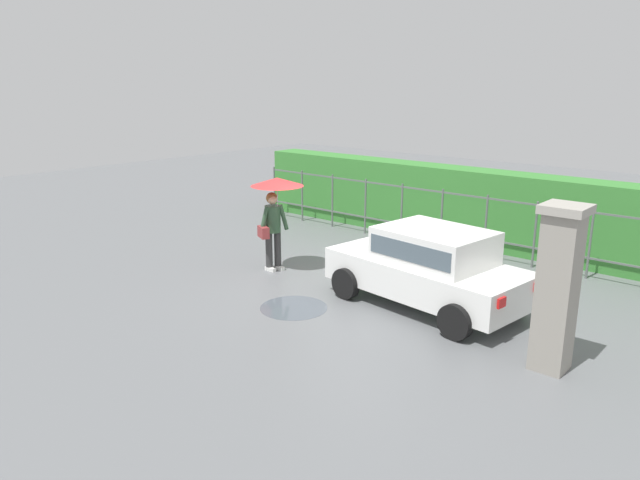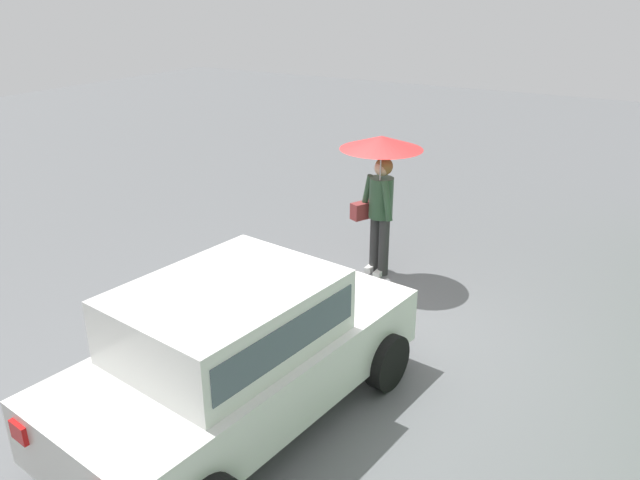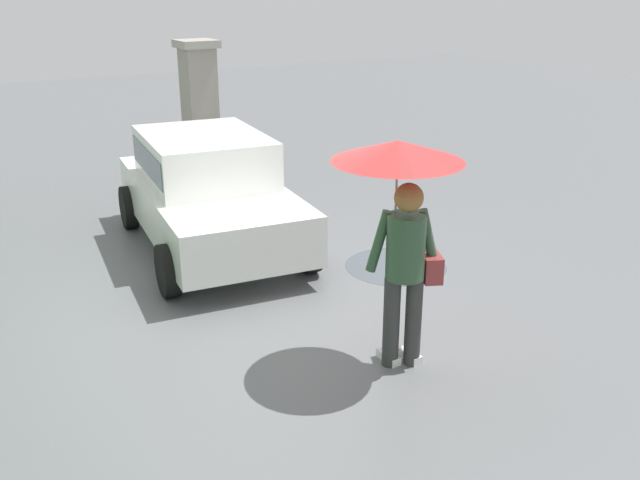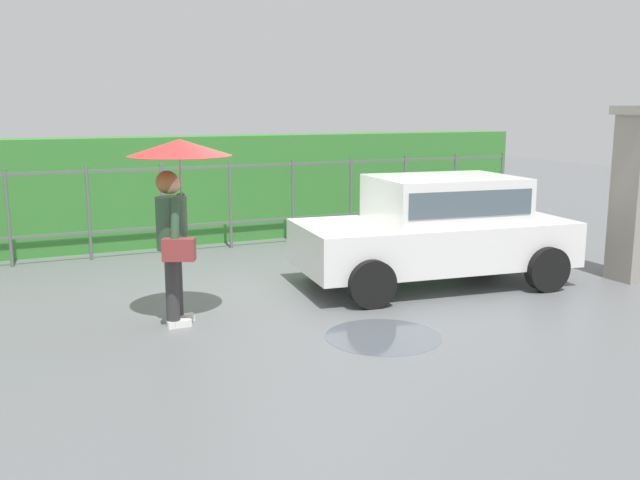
# 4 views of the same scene
# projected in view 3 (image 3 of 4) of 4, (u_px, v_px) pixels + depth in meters

# --- Properties ---
(ground_plane) EXTENTS (40.00, 40.00, 0.00)m
(ground_plane) POSITION_uv_depth(u_px,v_px,m) (262.00, 304.00, 7.59)
(ground_plane) COLOR slate
(car) EXTENTS (3.89, 2.21, 1.48)m
(car) POSITION_uv_depth(u_px,v_px,m) (208.00, 187.00, 8.95)
(car) COLOR white
(car) RESTS_ON ground
(pedestrian) EXTENTS (1.13, 1.13, 2.06)m
(pedestrian) POSITION_uv_depth(u_px,v_px,m) (402.00, 198.00, 5.91)
(pedestrian) COLOR #333333
(pedestrian) RESTS_ON ground
(gate_pillar) EXTENTS (0.60, 0.60, 2.42)m
(gate_pillar) POSITION_uv_depth(u_px,v_px,m) (200.00, 115.00, 11.35)
(gate_pillar) COLOR gray
(gate_pillar) RESTS_ON ground
(puddle_near) EXTENTS (1.24, 1.24, 0.00)m
(puddle_near) POSITION_uv_depth(u_px,v_px,m) (396.00, 266.00, 8.58)
(puddle_near) COLOR #4C545B
(puddle_near) RESTS_ON ground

